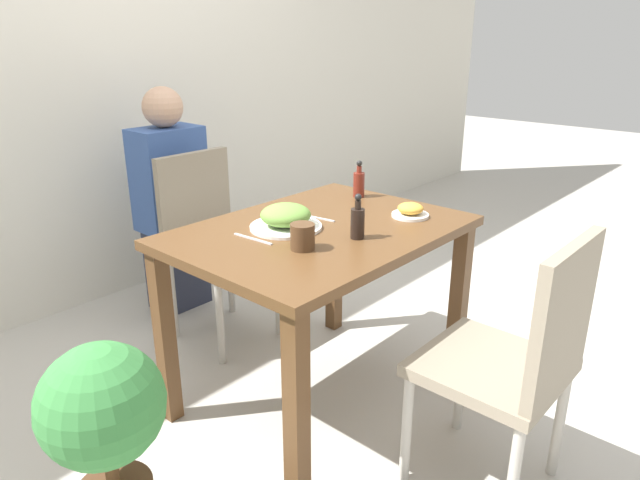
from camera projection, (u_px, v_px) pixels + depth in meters
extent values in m
plane|color=#B7B2A8|center=(320.00, 395.00, 2.36)|extent=(16.00, 16.00, 0.00)
cube|color=beige|center=(90.00, 56.00, 2.89)|extent=(8.00, 0.05, 2.60)
cube|color=brown|center=(320.00, 232.00, 2.11)|extent=(1.07, 0.78, 0.04)
cube|color=brown|center=(297.00, 414.00, 1.69)|extent=(0.06, 0.06, 0.70)
cube|color=brown|center=(458.00, 305.00, 2.37)|extent=(0.06, 0.06, 0.70)
cube|color=brown|center=(165.00, 337.00, 2.11)|extent=(0.06, 0.06, 0.70)
cube|color=brown|center=(334.00, 263.00, 2.79)|extent=(0.06, 0.06, 0.70)
cube|color=gray|center=(490.00, 367.00, 1.79)|extent=(0.42, 0.42, 0.04)
cube|color=gray|center=(564.00, 318.00, 1.58)|extent=(0.40, 0.04, 0.44)
cylinder|color=#B7B2A8|center=(461.00, 381.00, 2.10)|extent=(0.03, 0.03, 0.41)
cylinder|color=#B7B2A8|center=(407.00, 429.00, 1.85)|extent=(0.03, 0.03, 0.41)
cylinder|color=#B7B2A8|center=(559.00, 423.00, 1.88)|extent=(0.03, 0.03, 0.41)
cube|color=gray|center=(223.00, 255.00, 2.69)|extent=(0.42, 0.42, 0.04)
cube|color=gray|center=(194.00, 198.00, 2.72)|extent=(0.40, 0.04, 0.44)
cylinder|color=#B7B2A8|center=(220.00, 323.00, 2.53)|extent=(0.03, 0.03, 0.41)
cylinder|color=#B7B2A8|center=(278.00, 296.00, 2.78)|extent=(0.03, 0.03, 0.41)
cylinder|color=#B7B2A8|center=(173.00, 299.00, 2.75)|extent=(0.03, 0.03, 0.41)
cylinder|color=#B7B2A8|center=(231.00, 276.00, 3.00)|extent=(0.03, 0.03, 0.41)
cylinder|color=white|center=(286.00, 227.00, 2.10)|extent=(0.27, 0.27, 0.01)
ellipsoid|color=olive|center=(286.00, 215.00, 2.08)|extent=(0.19, 0.19, 0.08)
cylinder|color=white|center=(410.00, 215.00, 2.23)|extent=(0.14, 0.14, 0.01)
ellipsoid|color=gold|center=(411.00, 208.00, 2.22)|extent=(0.10, 0.10, 0.04)
cylinder|color=#4C331E|center=(303.00, 237.00, 1.88)|extent=(0.08, 0.08, 0.09)
cylinder|color=maroon|center=(359.00, 185.00, 2.48)|extent=(0.05, 0.05, 0.11)
cylinder|color=maroon|center=(359.00, 170.00, 2.46)|extent=(0.02, 0.02, 0.03)
sphere|color=black|center=(359.00, 163.00, 2.45)|extent=(0.02, 0.02, 0.02)
cylinder|color=black|center=(358.00, 224.00, 1.98)|extent=(0.05, 0.05, 0.11)
cylinder|color=black|center=(358.00, 205.00, 1.96)|extent=(0.02, 0.02, 0.03)
sphere|color=black|center=(358.00, 197.00, 1.95)|extent=(0.02, 0.02, 0.02)
cube|color=silver|center=(253.00, 239.00, 1.98)|extent=(0.02, 0.18, 0.00)
cube|color=silver|center=(316.00, 217.00, 2.21)|extent=(0.03, 0.17, 0.00)
cylinder|color=brown|center=(112.00, 471.00, 1.54)|extent=(0.04, 0.04, 0.10)
sphere|color=#387F3D|center=(102.00, 405.00, 1.47)|extent=(0.33, 0.33, 0.33)
cube|color=#2D3347|center=(177.00, 266.00, 3.08)|extent=(0.28, 0.20, 0.45)
cube|color=#385699|center=(169.00, 179.00, 2.91)|extent=(0.34, 0.22, 0.52)
sphere|color=tan|center=(163.00, 107.00, 2.79)|extent=(0.20, 0.20, 0.20)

